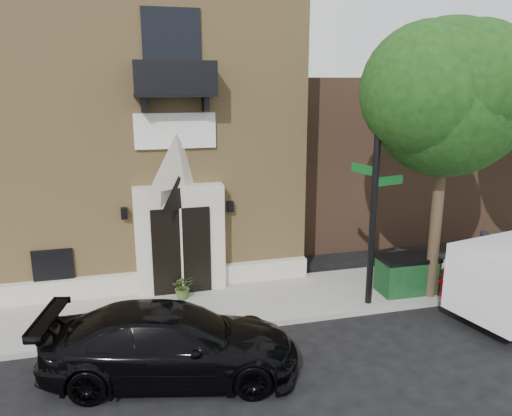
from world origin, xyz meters
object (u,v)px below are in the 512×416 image
Objects in this scene: street_sign at (375,186)px; dumpster at (407,274)px; fire_hydrant at (445,281)px; pedestrian_near at (481,253)px; black_sedan at (172,343)px.

street_sign is 3.19m from dumpster.
fire_hydrant is 0.50× the size of dumpster.
fire_hydrant is 2.29m from pedestrian_near.
pedestrian_near is (2.01, 1.05, 0.34)m from fire_hydrant.
black_sedan is 6.29× the size of fire_hydrant.
black_sedan is 10.56m from pedestrian_near.
black_sedan is at bearing -160.16° from dumpster.
street_sign is at bearing 6.60° from pedestrian_near.
street_sign reaches higher than dumpster.
black_sedan is at bearing 11.14° from pedestrian_near.
pedestrian_near reaches higher than fire_hydrant.
black_sedan is 6.68m from street_sign.
fire_hydrant is (8.13, 1.92, -0.22)m from black_sedan.
fire_hydrant is 1.10m from dumpster.
pedestrian_near reaches higher than black_sedan.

